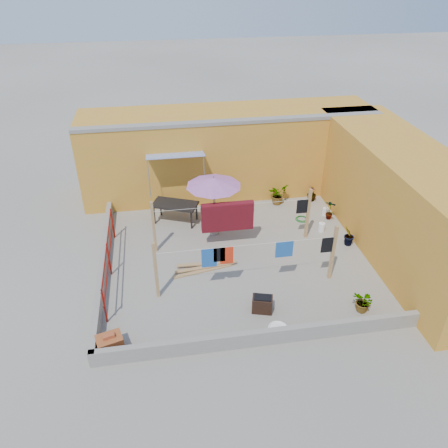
{
  "coord_description": "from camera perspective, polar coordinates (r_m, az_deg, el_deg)",
  "views": [
    {
      "loc": [
        -2.18,
        -10.84,
        8.2
      ],
      "look_at": [
        -0.36,
        0.3,
        1.11
      ],
      "focal_mm": 35.0,
      "sensor_mm": 36.0,
      "label": 1
    }
  ],
  "objects": [
    {
      "name": "wall_back",
      "position": [
        17.09,
        0.49,
        9.45
      ],
      "size": [
        11.0,
        3.27,
        3.21
      ],
      "color": "orange",
      "rests_on": "ground"
    },
    {
      "name": "brazier",
      "position": [
        11.83,
        5.02,
        -10.35
      ],
      "size": [
        0.61,
        0.49,
        0.48
      ],
      "color": "black",
      "rests_on": "ground"
    },
    {
      "name": "parapet_front",
      "position": [
        11.01,
        5.29,
        -14.5
      ],
      "size": [
        8.3,
        0.16,
        0.44
      ],
      "primitive_type": "cube",
      "color": "gray",
      "rests_on": "ground"
    },
    {
      "name": "plant_back_b",
      "position": [
        17.09,
        11.4,
        3.96
      ],
      "size": [
        0.44,
        0.44,
        0.62
      ],
      "primitive_type": "imported",
      "rotation": [
        0.0,
        0.0,
        1.89
      ],
      "color": "#235D1A",
      "rests_on": "ground"
    },
    {
      "name": "ground",
      "position": [
        13.77,
        1.7,
        -4.43
      ],
      "size": [
        80.0,
        80.0,
        0.0
      ],
      "primitive_type": "plane",
      "color": "#9E998E",
      "rests_on": "ground"
    },
    {
      "name": "plant_right_b",
      "position": [
        14.69,
        15.98,
        -1.49
      ],
      "size": [
        0.52,
        0.52,
        0.74
      ],
      "primitive_type": "imported",
      "rotation": [
        0.0,
        0.0,
        3.94
      ],
      "color": "#235D1A",
      "rests_on": "ground"
    },
    {
      "name": "outdoor_table",
      "position": [
        15.33,
        -6.41,
        2.43
      ],
      "size": [
        1.73,
        1.32,
        0.73
      ],
      "color": "black",
      "rests_on": "ground"
    },
    {
      "name": "clothesline_rig",
      "position": [
        13.61,
        0.86,
        0.35
      ],
      "size": [
        5.09,
        2.35,
        1.8
      ],
      "color": "tan",
      "rests_on": "ground"
    },
    {
      "name": "plant_right_a",
      "position": [
        15.97,
        13.68,
        1.84
      ],
      "size": [
        0.49,
        0.47,
        0.77
      ],
      "primitive_type": "imported",
      "rotation": [
        0.0,
        0.0,
        2.47
      ],
      "color": "#235D1A",
      "rests_on": "ground"
    },
    {
      "name": "parapet_left",
      "position": [
        13.6,
        -15.5,
        -5.17
      ],
      "size": [
        0.16,
        7.3,
        0.44
      ],
      "primitive_type": "cube",
      "color": "gray",
      "rests_on": "ground"
    },
    {
      "name": "green_hose",
      "position": [
        15.9,
        10.13,
        0.67
      ],
      "size": [
        0.46,
        0.46,
        0.07
      ],
      "color": "#186F20",
      "rests_on": "ground"
    },
    {
      "name": "brick_stack",
      "position": [
        11.15,
        -14.67,
        -14.9
      ],
      "size": [
        0.7,
        0.59,
        0.53
      ],
      "color": "#AE5228",
      "rests_on": "ground"
    },
    {
      "name": "water_jug_a",
      "position": [
        15.33,
        12.63,
        -0.39
      ],
      "size": [
        0.22,
        0.22,
        0.35
      ],
      "color": "white",
      "rests_on": "ground"
    },
    {
      "name": "plant_back_a",
      "position": [
        16.65,
        7.02,
        3.89
      ],
      "size": [
        0.91,
        0.9,
        0.77
      ],
      "primitive_type": "imported",
      "rotation": [
        0.0,
        0.0,
        0.66
      ],
      "color": "#235D1A",
      "rests_on": "ground"
    },
    {
      "name": "lumber_pile",
      "position": [
        13.3,
        -2.53,
        -5.66
      ],
      "size": [
        1.99,
        0.57,
        0.12
      ],
      "color": "tan",
      "rests_on": "ground"
    },
    {
      "name": "patio_umbrella",
      "position": [
        13.96,
        -1.37,
        5.47
      ],
      "size": [
        2.37,
        2.37,
        2.16
      ],
      "color": "gray",
      "rests_on": "ground"
    },
    {
      "name": "red_railing",
      "position": [
        13.12,
        -14.87,
        -3.88
      ],
      "size": [
        0.05,
        4.2,
        1.1
      ],
      "color": "maroon",
      "rests_on": "ground"
    },
    {
      "name": "white_basin",
      "position": [
        11.49,
        7.06,
        -13.42
      ],
      "size": [
        0.52,
        0.52,
        0.09
      ],
      "color": "white",
      "rests_on": "ground"
    },
    {
      "name": "plant_right_c",
      "position": [
        12.29,
        17.83,
        -9.7
      ],
      "size": [
        0.66,
        0.7,
        0.63
      ],
      "primitive_type": "imported",
      "rotation": [
        0.0,
        0.0,
        5.08
      ],
      "color": "#235D1A",
      "rests_on": "ground"
    },
    {
      "name": "wall_right",
      "position": [
        14.69,
        22.19,
        2.87
      ],
      "size": [
        2.4,
        9.0,
        3.2
      ],
      "primitive_type": "cube",
      "color": "orange",
      "rests_on": "ground"
    },
    {
      "name": "water_jug_b",
      "position": [
        16.3,
        13.08,
        1.6
      ],
      "size": [
        0.21,
        0.21,
        0.33
      ],
      "color": "white",
      "rests_on": "ground"
    }
  ]
}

